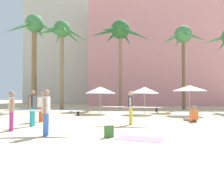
% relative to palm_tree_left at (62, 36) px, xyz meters
% --- Properties ---
extents(ground, '(120.00, 120.00, 0.00)m').
position_rel_palm_tree_left_xyz_m(ground, '(6.33, -17.20, -7.61)').
color(ground, beige).
extents(hotel_pink, '(22.38, 10.24, 15.42)m').
position_rel_palm_tree_left_xyz_m(hotel_pink, '(12.50, 14.23, 0.10)').
color(hotel_pink, pink).
rests_on(hotel_pink, ground).
extents(hotel_tower_gray, '(13.94, 8.32, 27.00)m').
position_rel_palm_tree_left_xyz_m(hotel_tower_gray, '(-4.31, 20.06, 5.89)').
color(hotel_tower_gray, beige).
rests_on(hotel_tower_gray, ground).
extents(palm_tree_left, '(5.68, 5.28, 9.20)m').
position_rel_palm_tree_left_xyz_m(palm_tree_left, '(0.00, 0.00, 0.00)').
color(palm_tree_left, '#896B4C').
rests_on(palm_tree_left, ground).
extents(palm_tree_center, '(6.68, 6.73, 10.67)m').
position_rel_palm_tree_left_xyz_m(palm_tree_center, '(-3.79, 2.18, 0.85)').
color(palm_tree_center, brown).
rests_on(palm_tree_center, ground).
extents(palm_tree_right, '(6.97, 6.31, 9.96)m').
position_rel_palm_tree_left_xyz_m(palm_tree_right, '(5.95, 2.49, 0.80)').
color(palm_tree_right, '#896B4C').
rests_on(palm_tree_right, ground).
extents(palm_tree_far_right, '(4.65, 4.72, 8.77)m').
position_rel_palm_tree_left_xyz_m(palm_tree_far_right, '(12.60, 1.01, -0.23)').
color(palm_tree_far_right, brown).
rests_on(palm_tree_far_right, ground).
extents(cafe_umbrella_0, '(2.51, 2.51, 2.17)m').
position_rel_palm_tree_left_xyz_m(cafe_umbrella_0, '(4.48, -4.86, -5.71)').
color(cafe_umbrella_0, gray).
rests_on(cafe_umbrella_0, ground).
extents(cafe_umbrella_1, '(2.54, 2.54, 2.21)m').
position_rel_palm_tree_left_xyz_m(cafe_umbrella_1, '(11.25, -5.96, -5.61)').
color(cafe_umbrella_1, gray).
rests_on(cafe_umbrella_1, ground).
extents(cafe_umbrella_2, '(2.34, 2.34, 2.12)m').
position_rel_palm_tree_left_xyz_m(cafe_umbrella_2, '(7.98, -5.18, -5.74)').
color(cafe_umbrella_2, gray).
rests_on(cafe_umbrella_2, ground).
extents(beach_towel, '(1.77, 1.36, 0.01)m').
position_rel_palm_tree_left_xyz_m(beach_towel, '(6.92, -15.47, -7.60)').
color(beach_towel, '#EF6684').
rests_on(beach_towel, ground).
extents(backpack, '(0.35, 0.33, 0.42)m').
position_rel_palm_tree_left_xyz_m(backpack, '(5.87, -15.27, -7.41)').
color(backpack, '#30642B').
rests_on(backpack, ground).
extents(person_far_left, '(3.11, 1.03, 1.69)m').
position_rel_palm_tree_left_xyz_m(person_far_left, '(6.74, -11.80, -6.70)').
color(person_far_left, gold).
rests_on(person_far_left, ground).
extents(person_mid_center, '(2.79, 0.95, 1.69)m').
position_rel_palm_tree_left_xyz_m(person_mid_center, '(3.56, -14.97, -6.69)').
color(person_mid_center, blue).
rests_on(person_mid_center, ground).
extents(person_mid_left, '(0.64, 1.06, 0.91)m').
position_rel_palm_tree_left_xyz_m(person_mid_left, '(10.21, -10.22, -7.30)').
color(person_mid_left, '#936B51').
rests_on(person_mid_left, ground).
extents(person_near_left, '(0.55, 0.43, 1.65)m').
position_rel_palm_tree_left_xyz_m(person_near_left, '(1.81, -10.78, -6.71)').
color(person_near_left, orange).
rests_on(person_near_left, ground).
extents(person_mid_right, '(0.38, 0.58, 1.65)m').
position_rel_palm_tree_left_xyz_m(person_mid_right, '(1.72, -13.99, -6.71)').
color(person_mid_right, '#B7337F').
rests_on(person_mid_right, ground).
extents(person_far_right, '(0.25, 0.60, 1.73)m').
position_rel_palm_tree_left_xyz_m(person_far_right, '(2.04, -12.58, -6.66)').
color(person_far_right, teal).
rests_on(person_far_right, ground).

